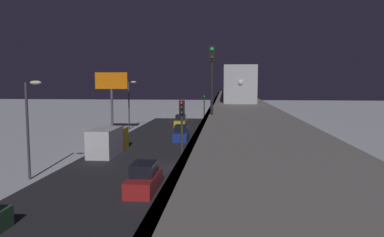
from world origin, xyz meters
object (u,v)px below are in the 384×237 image
at_px(rail_signal, 212,68).
at_px(sedan_yellow_2, 181,122).
at_px(commercial_billboard, 112,87).
at_px(traffic_light_far, 211,99).
at_px(sedan_red, 144,179).
at_px(sedan_blue, 181,134).
at_px(traffic_light_near, 182,136).
at_px(traffic_light_mid, 204,107).
at_px(subway_train, 232,82).
at_px(box_truck, 108,141).

height_order(rail_signal, sedan_yellow_2, rail_signal).
bearing_deg(commercial_billboard, traffic_light_far, -123.97).
height_order(sedan_red, traffic_light_far, traffic_light_far).
bearing_deg(traffic_light_far, sedan_yellow_2, 68.25).
bearing_deg(sedan_red, sedan_blue, 90.00).
height_order(sedan_blue, sedan_yellow_2, same).
bearing_deg(commercial_billboard, traffic_light_near, 114.81).
bearing_deg(sedan_red, sedan_yellow_2, 92.80).
bearing_deg(traffic_light_mid, traffic_light_far, -90.00).
distance_m(subway_train, traffic_light_far, 6.66).
relative_size(traffic_light_near, traffic_light_mid, 1.00).
distance_m(traffic_light_near, commercial_billboard, 33.12).
xyz_separation_m(sedan_red, traffic_light_near, (-2.90, 1.96, 3.40)).
height_order(traffic_light_near, traffic_light_mid, same).
bearing_deg(sedan_yellow_2, sedan_blue, -82.99).
height_order(rail_signal, sedan_red, rail_signal).
relative_size(box_truck, traffic_light_near, 1.16).
bearing_deg(rail_signal, traffic_light_far, -87.90).
relative_size(sedan_blue, box_truck, 0.58).
bearing_deg(subway_train, box_truck, 66.93).
distance_m(rail_signal, sedan_yellow_2, 41.11).
xyz_separation_m(sedan_red, traffic_light_far, (-2.90, -48.56, 3.40)).
distance_m(sedan_yellow_2, sedan_red, 36.83).
bearing_deg(traffic_light_near, rail_signal, 149.45).
height_order(sedan_blue, commercial_billboard, commercial_billboard).
distance_m(traffic_light_mid, traffic_light_far, 25.26).
height_order(sedan_yellow_2, commercial_billboard, commercial_billboard).
distance_m(sedan_yellow_2, traffic_light_near, 39.18).
bearing_deg(sedan_blue, subway_train, 72.70).
relative_size(box_truck, traffic_light_far, 1.16).
distance_m(traffic_light_far, commercial_billboard, 24.93).
height_order(rail_signal, traffic_light_near, rail_signal).
xyz_separation_m(sedan_yellow_2, traffic_light_near, (-4.70, 38.75, 3.40)).
bearing_deg(rail_signal, sedan_yellow_2, -80.61).
xyz_separation_m(rail_signal, traffic_light_far, (1.89, -51.65, -4.17)).
bearing_deg(traffic_light_near, sedan_red, -34.11).
xyz_separation_m(box_truck, traffic_light_mid, (-9.50, -10.69, 2.85)).
height_order(subway_train, box_truck, subway_train).
xyz_separation_m(sedan_red, commercial_billboard, (10.96, -28.00, 6.03)).
xyz_separation_m(subway_train, sedan_red, (6.91, 44.32, -6.62)).
distance_m(rail_signal, box_truck, 20.62).
relative_size(sedan_red, traffic_light_near, 0.74).
distance_m(rail_signal, commercial_billboard, 34.88).
height_order(rail_signal, traffic_light_far, rail_signal).
bearing_deg(sedan_blue, commercial_billboard, 151.90).
relative_size(sedan_red, commercial_billboard, 0.53).
xyz_separation_m(sedan_yellow_2, sedan_red, (-1.80, 36.78, -0.00)).
bearing_deg(subway_train, traffic_light_far, -46.64).
distance_m(sedan_yellow_2, traffic_light_mid, 14.68).
height_order(subway_train, sedan_yellow_2, subway_train).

